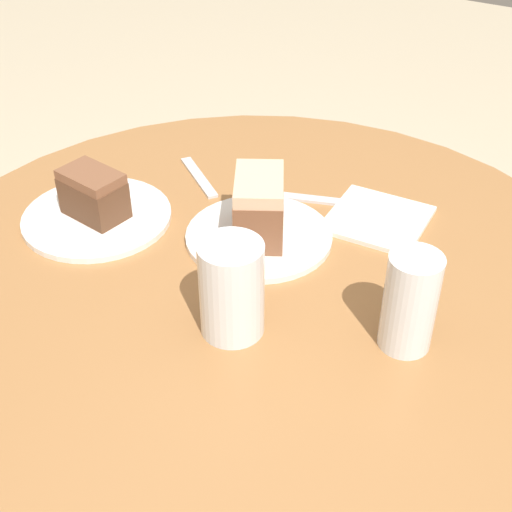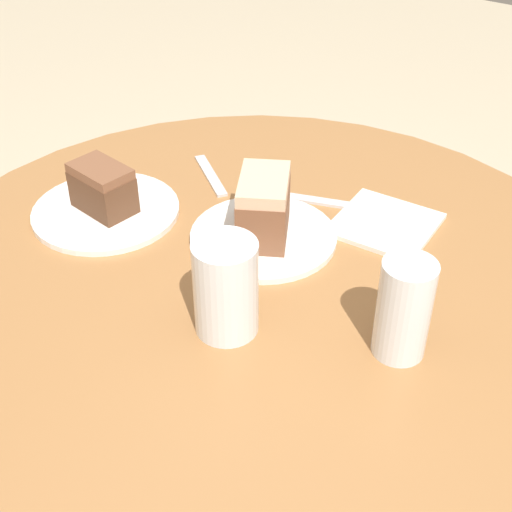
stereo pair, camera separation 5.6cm
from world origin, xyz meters
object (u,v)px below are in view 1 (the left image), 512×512
Objects in this scene: cake_slice_near at (259,207)px; glass_water at (232,292)px; plate_near at (259,236)px; cake_slice_far at (95,193)px; plate_far at (99,216)px; glass_lemonade at (409,307)px.

glass_water is (-0.19, -0.07, 0.00)m from cake_slice_near.
plate_near is 0.05m from cake_slice_near.
cake_slice_near is 0.26m from cake_slice_far.
plate_near is 2.11× the size of cake_slice_far.
plate_near is 1.66× the size of cake_slice_near.
glass_water is at bearing -108.83° from plate_far.
cake_slice_far is 0.53m from glass_lemonade.
glass_lemonade reaches higher than glass_water.
plate_far is 0.27m from cake_slice_near.
cake_slice_near is at bearing 0.00° from plate_near.
cake_slice_far is 0.34m from glass_water.
glass_lemonade is at bearing -92.27° from cake_slice_far.
cake_slice_near is at bearing -71.81° from cake_slice_far.
plate_far is 0.53m from glass_lemonade.
glass_lemonade is (-0.02, -0.53, 0.05)m from plate_far.
plate_near is 0.30m from glass_lemonade.
glass_water is (-0.19, -0.07, 0.06)m from plate_near.
plate_near is at bearing 69.55° from glass_lemonade.
glass_water reaches higher than plate_near.
plate_near and plate_far have the same top height.
cake_slice_far is 0.80× the size of glass_water.
cake_slice_far is at bearing -83.76° from plate_far.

